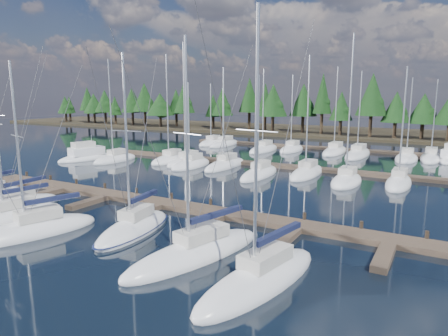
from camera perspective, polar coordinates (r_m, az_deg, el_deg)
The scene contains 13 objects.
ground at distance 44.40m, azimuth 1.02°, elevation -1.72°, with size 260.00×260.00×0.00m, color black.
far_shore at distance 100.76m, azimuth 17.48°, elevation 4.83°, with size 220.00×30.00×0.60m, color #2E2719.
main_dock at distance 34.08m, azimuth -9.15°, elevation -5.28°, with size 44.00×6.13×0.90m.
back_docks at distance 62.04m, azimuth 9.63°, elevation 1.83°, with size 50.00×21.80×0.40m.
front_sailboat_1 at distance 36.68m, azimuth -28.22°, elevation -5.15°, with size 3.34×9.91×14.18m.
front_sailboat_2 at distance 34.29m, azimuth -28.25°, elevation -6.18°, with size 4.07×8.59×13.31m.
front_sailboat_3 at distance 30.32m, azimuth -25.58°, elevation -8.05°, with size 5.21×9.18×12.26m.
front_sailboat_4 at distance 28.48m, azimuth -12.73°, elevation -8.41°, with size 3.66×8.36×12.79m.
front_sailboat_5 at distance 23.86m, azimuth -4.00°, elevation -11.97°, with size 5.17×10.48×13.22m.
front_sailboat_6 at distance 20.77m, azimuth 5.21°, elevation -15.52°, with size 4.35×9.84×14.08m.
back_sailboat_rows at distance 57.77m, azimuth 8.87°, elevation 1.28°, with size 45.66×32.68×16.84m.
motor_yacht_left at distance 61.50m, azimuth -19.02°, elevation 1.59°, with size 5.00×9.14×4.34m.
tree_line at distance 90.92m, azimuth 15.95°, elevation 8.79°, with size 184.20×11.52×13.45m.
Camera 1 is at (20.55, -8.23, 9.39)m, focal length 32.00 mm.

